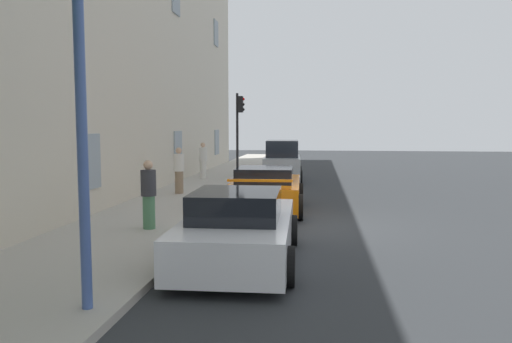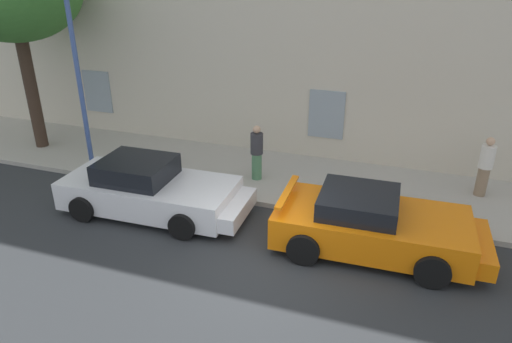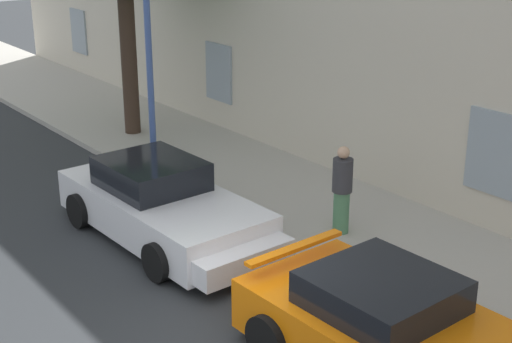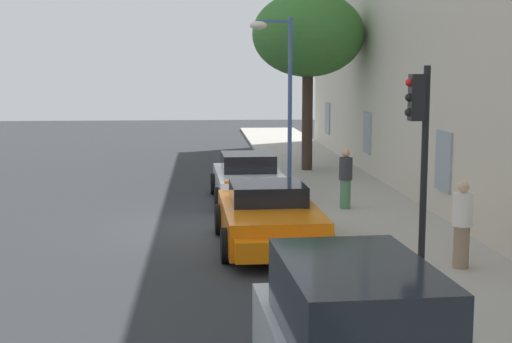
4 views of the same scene
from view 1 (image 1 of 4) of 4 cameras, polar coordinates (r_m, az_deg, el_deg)
The scene contains 10 objects.
ground_plane at distance 12.81m, azimuth 6.56°, elevation -6.25°, with size 80.00×80.00×0.00m, color #2B2D30.
sidewalk at distance 13.51m, azimuth -11.79°, elevation -5.42°, with size 60.00×3.53×0.14m, color #A8A399.
sportscar_red_lead at distance 9.44m, azimuth -1.86°, elevation -6.64°, with size 4.85×2.25×1.39m.
sportscar_yellow_flank at distance 14.89m, azimuth 1.16°, elevation -2.21°, with size 4.62×2.35×1.35m.
hatchback_parked at distance 23.15m, azimuth 3.08°, elevation 1.04°, with size 4.02×1.99×1.90m.
traffic_light at distance 20.19m, azimuth -1.98°, elevation 5.68°, with size 0.22×0.36×3.76m.
street_lamp at distance 6.67m, azimuth -16.49°, elevation 16.99°, with size 0.44×1.42×5.46m.
pedestrian_admiring at distance 22.92m, azimuth -6.18°, elevation 1.31°, with size 0.53×0.53×1.66m.
pedestrian_strolling at distance 17.84m, azimuth -8.94°, elevation 0.15°, with size 0.50×0.50×1.66m.
pedestrian_bystander at distance 11.80m, azimuth -12.37°, elevation -2.58°, with size 0.44×0.44×1.62m.
Camera 1 is at (-12.55, -0.10, 2.55)m, focal length 34.43 mm.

